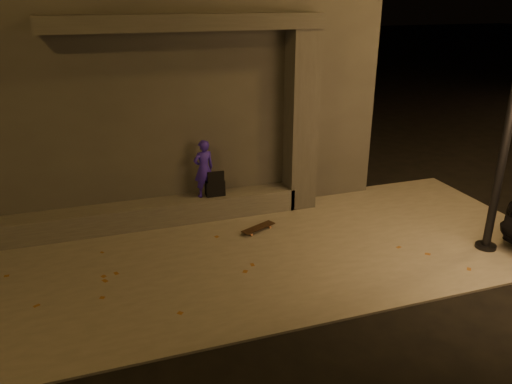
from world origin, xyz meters
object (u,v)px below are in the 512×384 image
object	(u,v)px
backpack	(215,186)
skateboard	(258,228)
skateboarder	(204,169)
column	(301,122)

from	to	relation	value
backpack	skateboard	bearing A→B (deg)	-56.77
skateboarder	backpack	size ratio (longest dim) A/B	2.19
backpack	skateboard	world-z (taller)	backpack
column	skateboard	bearing A→B (deg)	-142.01
column	skateboarder	size ratio (longest dim) A/B	3.12
skateboarder	skateboard	size ratio (longest dim) A/B	1.57
column	skateboard	xyz separation A→B (m)	(-1.22, -0.96, -1.73)
backpack	skateboard	distance (m)	1.26
column	skateboarder	distance (m)	2.17
skateboarder	backpack	xyz separation A→B (m)	(0.21, 0.00, -0.40)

